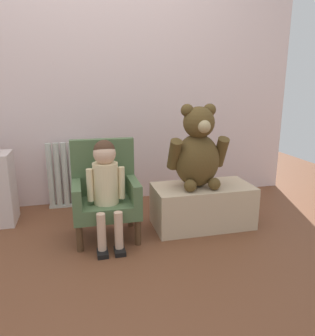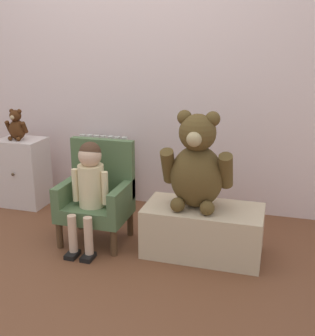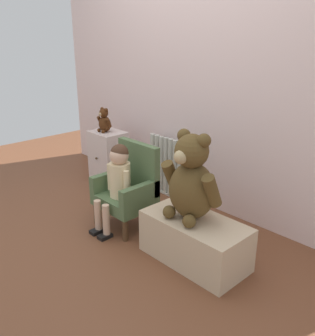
{
  "view_description": "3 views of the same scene",
  "coord_description": "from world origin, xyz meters",
  "px_view_note": "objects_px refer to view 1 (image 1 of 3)",
  "views": [
    {
      "loc": [
        -0.15,
        -1.79,
        1.07
      ],
      "look_at": [
        0.4,
        0.43,
        0.48
      ],
      "focal_mm": 35.0,
      "sensor_mm": 36.0,
      "label": 1
    },
    {
      "loc": [
        1.16,
        -2.04,
        1.34
      ],
      "look_at": [
        0.46,
        0.38,
        0.57
      ],
      "focal_mm": 45.0,
      "sensor_mm": 36.0,
      "label": 2
    },
    {
      "loc": [
        2.23,
        -1.34,
        1.53
      ],
      "look_at": [
        0.34,
        0.44,
        0.58
      ],
      "focal_mm": 40.0,
      "sensor_mm": 36.0,
      "label": 3
    }
  ],
  "objects_px": {
    "child_figure": "(106,178)",
    "radiator": "(73,175)",
    "low_bench": "(202,206)",
    "child_armchair": "(105,192)",
    "large_teddy_bear": "(198,151)"
  },
  "relations": [
    {
      "from": "radiator",
      "to": "large_teddy_bear",
      "type": "relative_size",
      "value": 0.95
    },
    {
      "from": "child_figure",
      "to": "large_teddy_bear",
      "type": "xyz_separation_m",
      "value": [
        0.68,
        0.1,
        0.13
      ]
    },
    {
      "from": "radiator",
      "to": "child_armchair",
      "type": "relative_size",
      "value": 0.84
    },
    {
      "from": "radiator",
      "to": "child_figure",
      "type": "bearing_deg",
      "value": -73.32
    },
    {
      "from": "radiator",
      "to": "low_bench",
      "type": "distance_m",
      "value": 1.17
    },
    {
      "from": "child_armchair",
      "to": "large_teddy_bear",
      "type": "distance_m",
      "value": 0.73
    },
    {
      "from": "radiator",
      "to": "large_teddy_bear",
      "type": "bearing_deg",
      "value": -35.9
    },
    {
      "from": "radiator",
      "to": "low_bench",
      "type": "height_order",
      "value": "radiator"
    },
    {
      "from": "child_armchair",
      "to": "large_teddy_bear",
      "type": "bearing_deg",
      "value": -0.98
    },
    {
      "from": "radiator",
      "to": "low_bench",
      "type": "relative_size",
      "value": 0.78
    },
    {
      "from": "radiator",
      "to": "child_armchair",
      "type": "distance_m",
      "value": 0.69
    },
    {
      "from": "low_bench",
      "to": "large_teddy_bear",
      "type": "xyz_separation_m",
      "value": [
        -0.05,
        0.0,
        0.43
      ]
    },
    {
      "from": "child_figure",
      "to": "radiator",
      "type": "bearing_deg",
      "value": 106.68
    },
    {
      "from": "child_armchair",
      "to": "child_figure",
      "type": "distance_m",
      "value": 0.18
    },
    {
      "from": "child_armchair",
      "to": "child_figure",
      "type": "xyz_separation_m",
      "value": [
        -0.0,
        -0.11,
        0.14
      ]
    }
  ]
}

